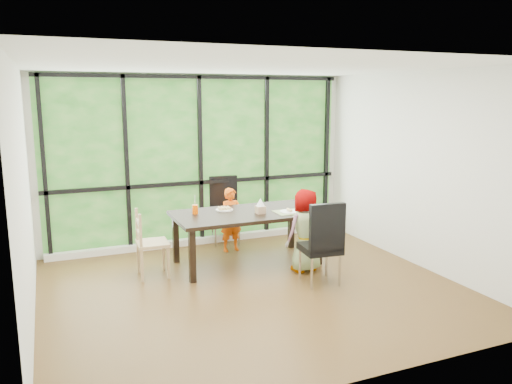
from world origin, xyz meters
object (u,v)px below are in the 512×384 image
(chair_interior_leather, at_px, (320,242))
(orange_cup, at_px, (195,209))
(chair_window_leather, at_px, (225,211))
(child_toddler, at_px, (231,220))
(dining_table, at_px, (247,238))
(child_older, at_px, (305,231))
(plate_far, at_px, (224,210))
(plate_near, at_px, (289,212))
(tissue_box, at_px, (260,210))
(white_mug, at_px, (304,203))
(chair_end_beech, at_px, (152,243))
(green_cup, at_px, (309,207))

(chair_interior_leather, relative_size, orange_cup, 8.52)
(chair_window_leather, distance_m, chair_interior_leather, 2.21)
(child_toddler, bearing_deg, chair_window_leather, 77.62)
(dining_table, bearing_deg, chair_window_leather, 87.29)
(dining_table, relative_size, child_older, 1.80)
(plate_far, relative_size, plate_near, 0.94)
(plate_near, bearing_deg, dining_table, 156.85)
(chair_interior_leather, distance_m, child_older, 0.48)
(child_older, bearing_deg, plate_far, -52.94)
(tissue_box, bearing_deg, plate_near, -13.55)
(child_older, relative_size, orange_cup, 8.97)
(child_older, relative_size, plate_near, 4.33)
(child_toddler, distance_m, plate_far, 0.55)
(chair_interior_leather, xyz_separation_m, orange_cup, (-1.27, 1.26, 0.27))
(dining_table, bearing_deg, child_older, -44.84)
(chair_window_leather, bearing_deg, white_mug, -38.85)
(child_older, distance_m, tissue_box, 0.69)
(chair_interior_leather, distance_m, plate_near, 0.87)
(white_mug, bearing_deg, chair_interior_leather, -107.96)
(dining_table, xyz_separation_m, chair_end_beech, (-1.34, -0.00, 0.08))
(tissue_box, bearing_deg, child_toddler, 100.82)
(child_older, bearing_deg, chair_window_leather, -80.35)
(child_toddler, xyz_separation_m, tissue_box, (0.15, -0.78, 0.31))
(chair_interior_leather, bearing_deg, child_toddler, -66.63)
(child_toddler, height_order, plate_far, child_toddler)
(chair_interior_leather, xyz_separation_m, plate_far, (-0.82, 1.32, 0.22))
(dining_table, bearing_deg, chair_interior_leather, -62.28)
(chair_interior_leather, xyz_separation_m, child_older, (0.04, 0.48, 0.03))
(chair_interior_leather, relative_size, tissue_box, 8.89)
(green_cup, bearing_deg, plate_far, 154.72)
(dining_table, xyz_separation_m, child_older, (0.61, -0.60, 0.19))
(orange_cup, bearing_deg, plate_near, -18.46)
(plate_near, relative_size, green_cup, 2.13)
(child_toddler, height_order, child_older, child_older)
(chair_end_beech, xyz_separation_m, plate_near, (1.90, -0.23, 0.31))
(orange_cup, bearing_deg, tissue_box, -20.71)
(child_toddler, distance_m, green_cup, 1.29)
(child_toddler, relative_size, child_older, 0.87)
(chair_interior_leather, height_order, child_older, child_older)
(chair_window_leather, height_order, chair_end_beech, chair_window_leather)
(chair_window_leather, distance_m, plate_far, 0.92)
(chair_interior_leather, bearing_deg, orange_cup, -39.77)
(chair_window_leather, bearing_deg, plate_far, -99.66)
(chair_end_beech, height_order, child_older, child_older)
(child_toddler, distance_m, child_older, 1.39)
(chair_end_beech, distance_m, green_cup, 2.23)
(chair_window_leather, relative_size, child_toddler, 1.10)
(chair_window_leather, height_order, plate_near, chair_window_leather)
(child_older, bearing_deg, chair_end_beech, -25.85)
(chair_window_leather, bearing_deg, chair_end_beech, -132.21)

